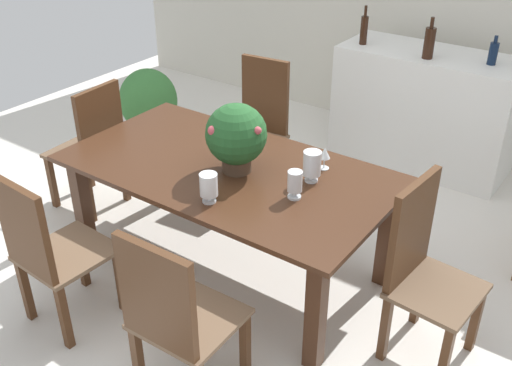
{
  "coord_description": "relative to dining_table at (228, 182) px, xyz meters",
  "views": [
    {
      "loc": [
        1.96,
        -2.6,
        2.43
      ],
      "look_at": [
        0.09,
        0.04,
        0.57
      ],
      "focal_mm": 41.63,
      "sensor_mm": 36.0,
      "label": 1
    }
  ],
  "objects": [
    {
      "name": "ground_plane",
      "position": [
        0.0,
        0.14,
        -0.63
      ],
      "size": [
        7.04,
        7.04,
        0.0
      ],
      "primitive_type": "plane",
      "color": "silver"
    },
    {
      "name": "dining_table",
      "position": [
        0.0,
        0.0,
        0.0
      ],
      "size": [
        2.01,
        1.09,
        0.74
      ],
      "color": "#422616",
      "rests_on": "ground"
    },
    {
      "name": "chair_near_right",
      "position": [
        0.46,
        -1.0,
        -0.09
      ],
      "size": [
        0.47,
        0.46,
        0.98
      ],
      "rotation": [
        0.0,
        0.0,
        3.17
      ],
      "color": "#4C2D19",
      "rests_on": "ground"
    },
    {
      "name": "chair_foot_end",
      "position": [
        1.25,
        0.01,
        -0.08
      ],
      "size": [
        0.45,
        0.48,
        1.02
      ],
      "rotation": [
        0.0,
        0.0,
        1.48
      ],
      "color": "#4C2D19",
      "rests_on": "ground"
    },
    {
      "name": "chair_head_end",
      "position": [
        -1.25,
        0.01,
        -0.1
      ],
      "size": [
        0.49,
        0.46,
        0.99
      ],
      "rotation": [
        0.0,
        0.0,
        -1.52
      ],
      "color": "#4C2D19",
      "rests_on": "ground"
    },
    {
      "name": "chair_far_left",
      "position": [
        -0.46,
        0.99,
        -0.07
      ],
      "size": [
        0.47,
        0.46,
        1.04
      ],
      "rotation": [
        0.0,
        0.0,
        0.09
      ],
      "color": "#4C2D19",
      "rests_on": "ground"
    },
    {
      "name": "chair_near_left",
      "position": [
        -0.46,
        -1.0,
        -0.1
      ],
      "size": [
        0.47,
        0.49,
        0.97
      ],
      "rotation": [
        0.0,
        0.0,
        3.09
      ],
      "color": "#4C2D19",
      "rests_on": "ground"
    },
    {
      "name": "flower_centerpiece",
      "position": [
        0.07,
        -0.0,
        0.33
      ],
      "size": [
        0.37,
        0.37,
        0.42
      ],
      "color": "#4C3828",
      "rests_on": "dining_table"
    },
    {
      "name": "crystal_vase_left",
      "position": [
        0.17,
        -0.37,
        0.21
      ],
      "size": [
        0.1,
        0.1,
        0.17
      ],
      "color": "silver",
      "rests_on": "dining_table"
    },
    {
      "name": "crystal_vase_center_near",
      "position": [
        0.5,
        0.15,
        0.21
      ],
      "size": [
        0.1,
        0.1,
        0.19
      ],
      "color": "silver",
      "rests_on": "dining_table"
    },
    {
      "name": "crystal_vase_right",
      "position": [
        0.52,
        -0.07,
        0.2
      ],
      "size": [
        0.08,
        0.08,
        0.16
      ],
      "color": "silver",
      "rests_on": "dining_table"
    },
    {
      "name": "wine_glass",
      "position": [
        0.48,
        0.32,
        0.2
      ],
      "size": [
        0.07,
        0.07,
        0.14
      ],
      "color": "silver",
      "rests_on": "dining_table"
    },
    {
      "name": "kitchen_counter",
      "position": [
        0.44,
        2.13,
        -0.14
      ],
      "size": [
        1.46,
        0.62,
        0.98
      ],
      "primitive_type": "cube",
      "color": "white",
      "rests_on": "ground"
    },
    {
      "name": "wine_bottle_amber",
      "position": [
        -0.13,
        2.02,
        0.47
      ],
      "size": [
        0.06,
        0.06,
        0.32
      ],
      "color": "black",
      "rests_on": "kitchen_counter"
    },
    {
      "name": "wine_bottle_clear",
      "position": [
        0.45,
        1.97,
        0.47
      ],
      "size": [
        0.08,
        0.08,
        0.32
      ],
      "color": "black",
      "rests_on": "kitchen_counter"
    },
    {
      "name": "wine_bottle_green",
      "position": [
        0.9,
        2.11,
        0.43
      ],
      "size": [
        0.07,
        0.07,
        0.22
      ],
      "color": "#0F1E38",
      "rests_on": "kitchen_counter"
    },
    {
      "name": "potted_plant_floor",
      "position": [
        -1.77,
        1.09,
        -0.25
      ],
      "size": [
        0.53,
        0.53,
        0.69
      ],
      "color": "#9E9384",
      "rests_on": "ground"
    }
  ]
}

